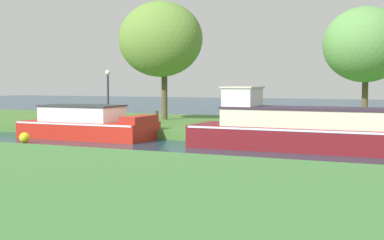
{
  "coord_description": "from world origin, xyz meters",
  "views": [
    {
      "loc": [
        9.74,
        -16.87,
        2.3
      ],
      "look_at": [
        1.62,
        1.2,
        0.9
      ],
      "focal_mm": 49.37,
      "sensor_mm": 36.0,
      "label": 1
    }
  ],
  "objects_px": {
    "willow_tree_centre": "(365,45)",
    "lamp_post": "(108,89)",
    "maroon_barge": "(311,130)",
    "channel_buoy": "(25,138)",
    "red_narrowboat": "(88,125)",
    "mooring_post_near": "(157,119)",
    "willow_tree_left": "(160,39)"
  },
  "relations": [
    {
      "from": "mooring_post_near",
      "to": "channel_buoy",
      "type": "xyz_separation_m",
      "value": [
        -3.65,
        -3.86,
        -0.56
      ]
    },
    {
      "from": "maroon_barge",
      "to": "mooring_post_near",
      "type": "relative_size",
      "value": 12.18
    },
    {
      "from": "mooring_post_near",
      "to": "channel_buoy",
      "type": "relative_size",
      "value": 1.76
    },
    {
      "from": "maroon_barge",
      "to": "lamp_post",
      "type": "xyz_separation_m",
      "value": [
        -10.04,
        2.8,
        1.33
      ]
    },
    {
      "from": "channel_buoy",
      "to": "willow_tree_centre",
      "type": "bearing_deg",
      "value": 40.39
    },
    {
      "from": "willow_tree_centre",
      "to": "mooring_post_near",
      "type": "bearing_deg",
      "value": -143.04
    },
    {
      "from": "maroon_barge",
      "to": "channel_buoy",
      "type": "bearing_deg",
      "value": -166.93
    },
    {
      "from": "channel_buoy",
      "to": "lamp_post",
      "type": "bearing_deg",
      "value": 86.0
    },
    {
      "from": "willow_tree_centre",
      "to": "lamp_post",
      "type": "xyz_separation_m",
      "value": [
        -10.97,
        -4.43,
        -2.03
      ]
    },
    {
      "from": "mooring_post_near",
      "to": "red_narrowboat",
      "type": "bearing_deg",
      "value": -149.53
    },
    {
      "from": "willow_tree_centre",
      "to": "lamp_post",
      "type": "height_order",
      "value": "willow_tree_centre"
    },
    {
      "from": "maroon_barge",
      "to": "mooring_post_near",
      "type": "distance_m",
      "value": 6.91
    },
    {
      "from": "red_narrowboat",
      "to": "willow_tree_centre",
      "type": "xyz_separation_m",
      "value": [
        10.14,
        7.23,
        3.46
      ]
    },
    {
      "from": "maroon_barge",
      "to": "lamp_post",
      "type": "bearing_deg",
      "value": 164.43
    },
    {
      "from": "lamp_post",
      "to": "red_narrowboat",
      "type": "bearing_deg",
      "value": -73.46
    },
    {
      "from": "willow_tree_centre",
      "to": "maroon_barge",
      "type": "bearing_deg",
      "value": -97.31
    },
    {
      "from": "maroon_barge",
      "to": "willow_tree_left",
      "type": "bearing_deg",
      "value": 146.93
    },
    {
      "from": "channel_buoy",
      "to": "willow_tree_left",
      "type": "bearing_deg",
      "value": 78.97
    },
    {
      "from": "red_narrowboat",
      "to": "channel_buoy",
      "type": "bearing_deg",
      "value": -116.31
    },
    {
      "from": "mooring_post_near",
      "to": "willow_tree_centre",
      "type": "bearing_deg",
      "value": 36.96
    },
    {
      "from": "red_narrowboat",
      "to": "mooring_post_near",
      "type": "distance_m",
      "value": 2.85
    },
    {
      "from": "willow_tree_left",
      "to": "lamp_post",
      "type": "xyz_separation_m",
      "value": [
        -1.23,
        -2.94,
        -2.49
      ]
    },
    {
      "from": "maroon_barge",
      "to": "willow_tree_left",
      "type": "height_order",
      "value": "willow_tree_left"
    },
    {
      "from": "maroon_barge",
      "to": "lamp_post",
      "type": "distance_m",
      "value": 10.51
    },
    {
      "from": "red_narrowboat",
      "to": "lamp_post",
      "type": "xyz_separation_m",
      "value": [
        -0.83,
        2.8,
        1.43
      ]
    },
    {
      "from": "willow_tree_centre",
      "to": "mooring_post_near",
      "type": "xyz_separation_m",
      "value": [
        -7.69,
        -5.78,
        -3.27
      ]
    },
    {
      "from": "willow_tree_centre",
      "to": "red_narrowboat",
      "type": "bearing_deg",
      "value": -144.52
    },
    {
      "from": "willow_tree_centre",
      "to": "lamp_post",
      "type": "distance_m",
      "value": 12.0
    },
    {
      "from": "lamp_post",
      "to": "channel_buoy",
      "type": "height_order",
      "value": "lamp_post"
    },
    {
      "from": "mooring_post_near",
      "to": "maroon_barge",
      "type": "bearing_deg",
      "value": -12.06
    },
    {
      "from": "maroon_barge",
      "to": "channel_buoy",
      "type": "xyz_separation_m",
      "value": [
        -10.41,
        -2.42,
        -0.47
      ]
    },
    {
      "from": "red_narrowboat",
      "to": "mooring_post_near",
      "type": "relative_size",
      "value": 7.69
    }
  ]
}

